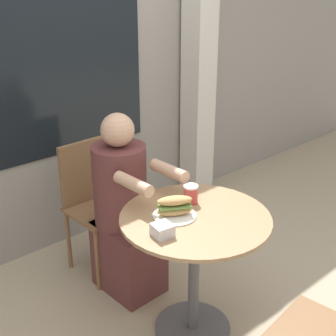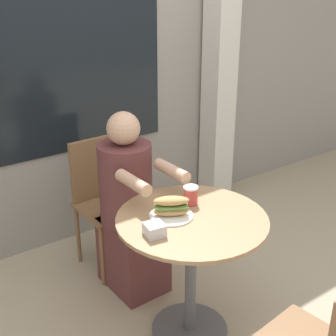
{
  "view_description": "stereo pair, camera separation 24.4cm",
  "coord_description": "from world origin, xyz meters",
  "px_view_note": "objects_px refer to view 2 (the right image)",
  "views": [
    {
      "loc": [
        -1.49,
        -1.47,
        1.89
      ],
      "look_at": [
        0.0,
        0.21,
        0.93
      ],
      "focal_mm": 50.0,
      "sensor_mm": 36.0,
      "label": 1
    },
    {
      "loc": [
        -1.3,
        -1.62,
        1.89
      ],
      "look_at": [
        0.0,
        0.21,
        0.93
      ],
      "focal_mm": 50.0,
      "sensor_mm": 36.0,
      "label": 2
    }
  ],
  "objects_px": {
    "diner_chair": "(102,191)",
    "drink_cup": "(191,195)",
    "cafe_table": "(191,249)",
    "sandwich_on_plate": "(171,208)",
    "seated_diner": "(130,215)"
  },
  "relations": [
    {
      "from": "cafe_table",
      "to": "drink_cup",
      "type": "xyz_separation_m",
      "value": [
        0.09,
        0.12,
        0.24
      ]
    },
    {
      "from": "diner_chair",
      "to": "cafe_table",
      "type": "bearing_deg",
      "value": 90.83
    },
    {
      "from": "diner_chair",
      "to": "drink_cup",
      "type": "bearing_deg",
      "value": 97.47
    },
    {
      "from": "cafe_table",
      "to": "seated_diner",
      "type": "xyz_separation_m",
      "value": [
        -0.04,
        0.56,
        -0.04
      ]
    },
    {
      "from": "seated_diner",
      "to": "cafe_table",
      "type": "bearing_deg",
      "value": 91.96
    },
    {
      "from": "diner_chair",
      "to": "sandwich_on_plate",
      "type": "distance_m",
      "value": 0.88
    },
    {
      "from": "sandwich_on_plate",
      "to": "seated_diner",
      "type": "bearing_deg",
      "value": 85.07
    },
    {
      "from": "cafe_table",
      "to": "drink_cup",
      "type": "distance_m",
      "value": 0.28
    },
    {
      "from": "cafe_table",
      "to": "diner_chair",
      "type": "height_order",
      "value": "diner_chair"
    },
    {
      "from": "seated_diner",
      "to": "drink_cup",
      "type": "xyz_separation_m",
      "value": [
        0.12,
        -0.44,
        0.28
      ]
    },
    {
      "from": "diner_chair",
      "to": "sandwich_on_plate",
      "type": "bearing_deg",
      "value": 85.72
    },
    {
      "from": "diner_chair",
      "to": "drink_cup",
      "type": "relative_size",
      "value": 8.58
    },
    {
      "from": "seated_diner",
      "to": "diner_chair",
      "type": "bearing_deg",
      "value": -91.03
    },
    {
      "from": "cafe_table",
      "to": "diner_chair",
      "type": "relative_size",
      "value": 0.89
    },
    {
      "from": "cafe_table",
      "to": "diner_chair",
      "type": "bearing_deg",
      "value": 92.44
    }
  ]
}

